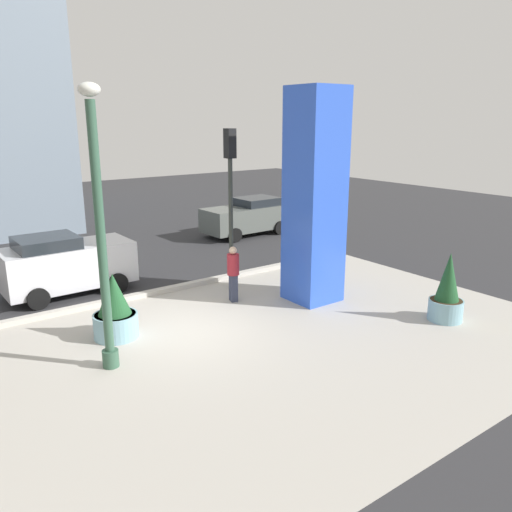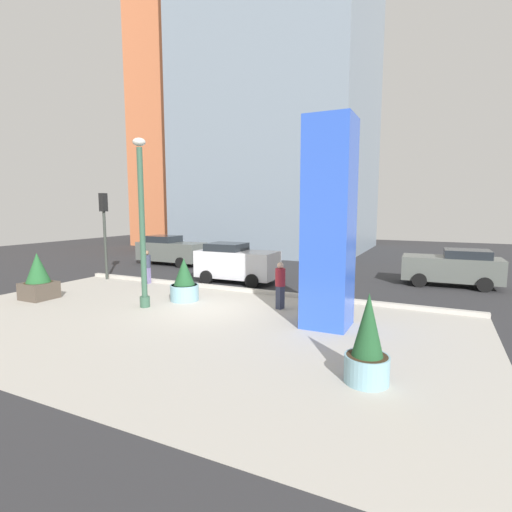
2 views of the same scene
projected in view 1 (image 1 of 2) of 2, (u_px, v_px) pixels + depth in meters
ground_plane at (125, 291)px, 16.37m from camera, size 60.00×60.00×0.00m
plaza_pavement at (227, 360)px, 11.69m from camera, size 18.00×10.00×0.02m
curb_strip at (136, 296)px, 15.66m from camera, size 18.00×0.24×0.16m
lamp_post at (101, 238)px, 10.62m from camera, size 0.44×0.44×6.02m
art_pillar_blue at (315, 198)px, 14.86m from camera, size 1.37×1.37×6.23m
potted_plant_by_pillar at (115, 311)px, 12.74m from camera, size 1.10×1.10×1.67m
potted_plant_near_right at (447, 293)px, 13.81m from camera, size 0.92×0.92×1.91m
traffic_light_far_side at (230, 184)px, 16.04m from camera, size 0.28×0.42×5.05m
car_curb_east at (248, 216)px, 24.12m from camera, size 4.26×2.10×1.72m
car_passing_lane at (66, 264)px, 15.93m from camera, size 3.91×2.05×1.90m
pedestrian_by_curb at (233, 271)px, 15.23m from camera, size 0.44×0.44×1.70m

